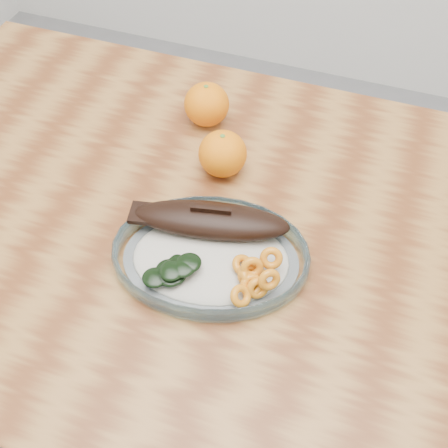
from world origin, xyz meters
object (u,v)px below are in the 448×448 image
object	(u,v)px
dining_table	(195,257)
plated_meal	(211,253)
orange_left	(207,104)
orange_right	(223,154)

from	to	relation	value
dining_table	plated_meal	xyz separation A→B (m)	(0.05, -0.06, 0.12)
dining_table	orange_left	size ratio (longest dim) A/B	14.82
orange_left	orange_right	world-z (taller)	same
dining_table	orange_right	size ratio (longest dim) A/B	14.95
plated_meal	orange_right	world-z (taller)	orange_right
plated_meal	orange_left	size ratio (longest dim) A/B	7.67
plated_meal	dining_table	bearing A→B (deg)	116.54
plated_meal	orange_left	world-z (taller)	orange_left
dining_table	plated_meal	size ratio (longest dim) A/B	1.93
dining_table	orange_left	xyz separation A→B (m)	(-0.06, 0.23, 0.14)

